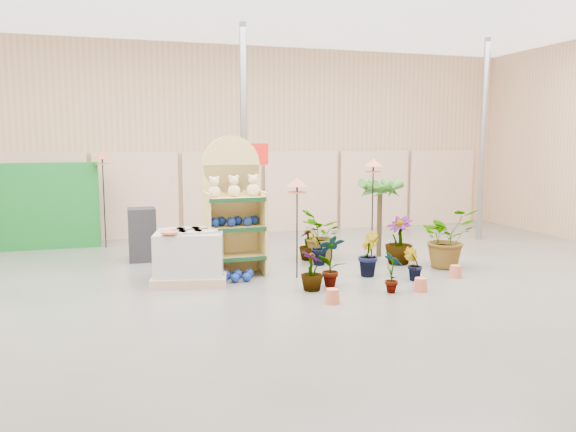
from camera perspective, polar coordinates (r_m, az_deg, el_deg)
The scene contains 23 objects.
room at distance 8.64m, azimuth -0.77°, elevation 7.43°, with size 15.20×12.10×4.70m.
display_shelf at distance 9.50m, azimuth -5.62°, elevation 0.47°, with size 0.99×0.63×2.34m.
teddy_bears at distance 9.36m, azimuth -5.37°, elevation 2.88°, with size 0.86×0.22×0.36m.
gazing_balls_shelf at distance 9.39m, azimuth -5.45°, elevation -0.53°, with size 0.86×0.29×0.16m.
gazing_balls_floor at distance 9.16m, azimuth -5.27°, elevation -6.10°, with size 0.63×0.39×0.15m.
pallet_stack at distance 9.11m, azimuth -9.94°, elevation -4.07°, with size 1.33×1.18×0.86m.
charcoal_planters at distance 10.90m, azimuth -14.59°, elevation -1.83°, with size 0.50×0.50×1.00m.
trellis_stock at distance 12.74m, azimuth -23.11°, elevation 0.95°, with size 2.00×0.30×1.80m, color #136D22.
offer_sign at distance 10.69m, azimuth -3.34°, elevation 3.99°, with size 0.50×0.08×2.20m.
bird_table_front at distance 9.08m, azimuth 0.93°, elevation 3.15°, with size 0.34×0.34×1.66m.
bird_table_right at distance 10.27m, azimuth 8.66°, elevation 5.02°, with size 0.34×0.34×1.93m.
bird_table_back at distance 12.33m, azimuth -18.35°, elevation 5.52°, with size 0.34×0.34×2.02m.
palm at distance 10.99m, azimuth 9.34°, elevation 2.95°, with size 0.70×0.70×1.61m.
potted_plant_0 at distance 8.74m, azimuth 4.39°, elevation -4.49°, with size 0.43×0.29×0.83m, color #2F711E.
potted_plant_1 at distance 9.49m, azimuth 8.11°, elevation -3.82°, with size 0.41×0.33×0.74m, color #2F711E.
potted_plant_3 at distance 10.47m, azimuth 11.20°, elevation -2.42°, with size 0.50×0.50×0.89m, color #2F711E.
potted_plant_5 at distance 10.20m, azimuth 3.04°, elevation -3.19°, with size 0.37×0.29×0.66m, color #2F711E.
potted_plant_6 at distance 10.60m, azimuth 3.46°, elevation -1.96°, with size 0.87×0.75×0.96m, color #2F711E.
potted_plant_7 at distance 8.49m, azimuth 2.44°, elevation -5.57°, with size 0.34×0.34×0.61m, color #2F711E.
potted_plant_8 at distance 8.50m, azimuth 10.55°, elevation -5.62°, with size 0.33×0.22×0.63m, color #2F711E.
potted_plant_9 at distance 9.34m, azimuth 12.60°, elevation -4.78°, with size 0.29×0.24×0.54m, color #2F711E.
potted_plant_10 at distance 10.38m, azimuth 15.81°, elevation -2.14°, with size 0.96×0.83×1.07m, color #2F711E.
potted_plant_11 at distance 10.66m, azimuth 2.06°, elevation -2.82°, with size 0.35×0.35×0.63m, color #2F711E.
Camera 1 is at (-2.40, -7.39, 2.24)m, focal length 35.00 mm.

